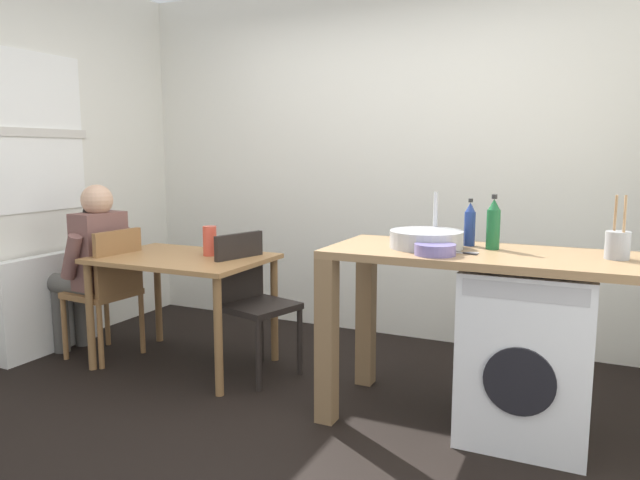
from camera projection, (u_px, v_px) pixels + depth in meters
ground_plane at (278, 420)px, 3.14m from camera, size 5.46×5.46×0.00m
wall_back at (387, 161)px, 4.52m from camera, size 4.60×0.10×2.70m
radiator at (49, 303)px, 4.21m from camera, size 0.10×0.80×0.70m
dining_table at (183, 271)px, 3.88m from camera, size 1.10×0.76×0.74m
chair_person_seat at (109, 286)px, 4.04m from camera, size 0.43×0.43×0.90m
chair_opposite at (251, 296)px, 3.77m from camera, size 0.49×0.49×0.90m
seated_person at (92, 261)px, 4.09m from camera, size 0.52×0.52×1.20m
kitchen_counter at (435, 278)px, 3.09m from camera, size 1.50×0.68×0.92m
washing_machine at (527, 352)px, 2.93m from camera, size 0.60×0.61×0.86m
sink_basin at (426, 239)px, 3.08m from camera, size 0.38×0.38×0.09m
tap at (435, 218)px, 3.22m from camera, size 0.02×0.02×0.28m
bottle_tall_green at (470, 224)px, 3.13m from camera, size 0.06×0.06×0.25m
bottle_squat_brown at (493, 225)px, 3.02m from camera, size 0.07×0.07×0.28m
mixing_bowl at (435, 249)px, 2.86m from camera, size 0.20×0.20×0.05m
utensil_crock at (618, 244)px, 2.74m from camera, size 0.11×0.11×0.30m
vase at (210, 241)px, 3.88m from camera, size 0.09×0.09×0.20m
scissors at (463, 253)px, 2.90m from camera, size 0.15×0.06×0.01m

